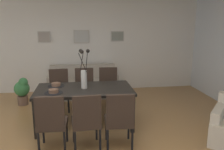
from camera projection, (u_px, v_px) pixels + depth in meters
name	position (u px, v px, depth m)	size (l,w,h in m)	color
ground_plane	(71.00, 147.00, 3.74)	(9.00, 9.00, 0.00)	#A87A47
back_wall_panel	(73.00, 46.00, 6.59)	(9.00, 0.10, 2.60)	white
dining_table	(84.00, 92.00, 4.40)	(1.80, 0.99, 0.74)	black
dining_chair_near_left	(52.00, 120.00, 3.52)	(0.45, 0.45, 0.92)	#33261E
dining_chair_near_right	(59.00, 88.00, 5.23)	(0.47, 0.47, 0.92)	#33261E
dining_chair_far_left	(87.00, 119.00, 3.57)	(0.47, 0.47, 0.92)	#33261E
dining_chair_far_right	(85.00, 87.00, 5.33)	(0.44, 0.44, 0.92)	#33261E
dining_chair_mid_left	(119.00, 118.00, 3.61)	(0.46, 0.46, 0.92)	#33261E
dining_chair_mid_right	(108.00, 86.00, 5.41)	(0.47, 0.47, 0.92)	#33261E
centerpiece_vase	(84.00, 74.00, 4.32)	(0.21, 0.23, 0.73)	silver
placemat_near_left	(54.00, 93.00, 4.09)	(0.32, 0.32, 0.01)	black
bowl_near_left	(54.00, 91.00, 4.09)	(0.17, 0.17, 0.07)	brown
placemat_near_right	(56.00, 86.00, 4.53)	(0.32, 0.32, 0.01)	black
bowl_near_right	(56.00, 84.00, 4.52)	(0.17, 0.17, 0.07)	brown
sofa	(83.00, 85.00, 6.32)	(1.79, 0.84, 0.80)	#B2A899
framed_picture_left	(44.00, 37.00, 6.36)	(0.34, 0.03, 0.30)	#B2ADA3
framed_picture_center	(82.00, 37.00, 6.50)	(0.43, 0.03, 0.36)	#B2ADA3
framed_picture_right	(117.00, 36.00, 6.63)	(0.38, 0.03, 0.29)	#B2ADA3
potted_plant	(22.00, 90.00, 5.57)	(0.36, 0.36, 0.67)	brown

